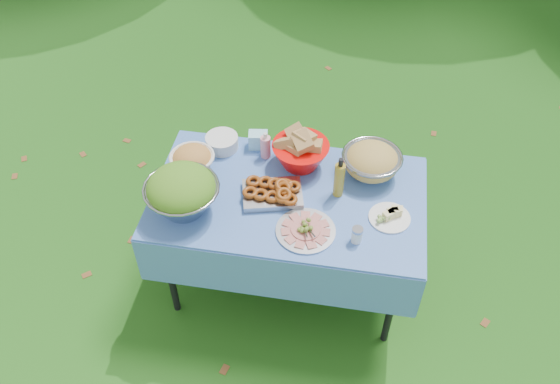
# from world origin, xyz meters

# --- Properties ---
(ground) EXTENTS (80.00, 80.00, 0.00)m
(ground) POSITION_xyz_m (0.00, 0.00, 0.00)
(ground) COLOR black
(ground) RESTS_ON ground
(picnic_table) EXTENTS (1.46, 0.86, 0.76)m
(picnic_table) POSITION_xyz_m (0.00, 0.00, 0.38)
(picnic_table) COLOR #84C3FF
(picnic_table) RESTS_ON ground
(salad_bowl) EXTENTS (0.51, 0.51, 0.26)m
(salad_bowl) POSITION_xyz_m (-0.53, -0.18, 0.89)
(salad_bowl) COLOR #94969D
(salad_bowl) RESTS_ON picnic_table
(pasta_bowl_white) EXTENTS (0.32, 0.32, 0.14)m
(pasta_bowl_white) POSITION_xyz_m (-0.56, 0.12, 0.83)
(pasta_bowl_white) COLOR white
(pasta_bowl_white) RESTS_ON picnic_table
(plate_stack) EXTENTS (0.23, 0.23, 0.08)m
(plate_stack) POSITION_xyz_m (-0.44, 0.32, 0.80)
(plate_stack) COLOR white
(plate_stack) RESTS_ON picnic_table
(wipes_box) EXTENTS (0.12, 0.09, 0.10)m
(wipes_box) POSITION_xyz_m (-0.24, 0.37, 0.81)
(wipes_box) COLOR #9BE5FA
(wipes_box) RESTS_ON picnic_table
(sanitizer_bottle) EXTENTS (0.08, 0.08, 0.17)m
(sanitizer_bottle) POSITION_xyz_m (-0.18, 0.29, 0.84)
(sanitizer_bottle) COLOR pink
(sanitizer_bottle) RESTS_ON picnic_table
(bread_bowl) EXTENTS (0.42, 0.42, 0.21)m
(bread_bowl) POSITION_xyz_m (0.03, 0.26, 0.87)
(bread_bowl) COLOR #EB0905
(bread_bowl) RESTS_ON picnic_table
(pasta_bowl_steel) EXTENTS (0.43, 0.43, 0.18)m
(pasta_bowl_steel) POSITION_xyz_m (0.42, 0.26, 0.85)
(pasta_bowl_steel) COLOR #94969D
(pasta_bowl_steel) RESTS_ON picnic_table
(fried_tray) EXTENTS (0.36, 0.29, 0.07)m
(fried_tray) POSITION_xyz_m (-0.08, -0.02, 0.80)
(fried_tray) COLOR #A3A2A7
(fried_tray) RESTS_ON picnic_table
(charcuterie_platter) EXTENTS (0.35, 0.35, 0.07)m
(charcuterie_platter) POSITION_xyz_m (0.13, -0.23, 0.80)
(charcuterie_platter) COLOR silver
(charcuterie_platter) RESTS_ON picnic_table
(oil_bottle) EXTENTS (0.07, 0.07, 0.25)m
(oil_bottle) POSITION_xyz_m (0.26, 0.06, 0.89)
(oil_bottle) COLOR #A98C23
(oil_bottle) RESTS_ON picnic_table
(cheese_plate) EXTENTS (0.24, 0.24, 0.06)m
(cheese_plate) POSITION_xyz_m (0.54, -0.07, 0.79)
(cheese_plate) COLOR white
(cheese_plate) RESTS_ON picnic_table
(shaker) EXTENTS (0.07, 0.07, 0.09)m
(shaker) POSITION_xyz_m (0.38, -0.25, 0.81)
(shaker) COLOR white
(shaker) RESTS_ON picnic_table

